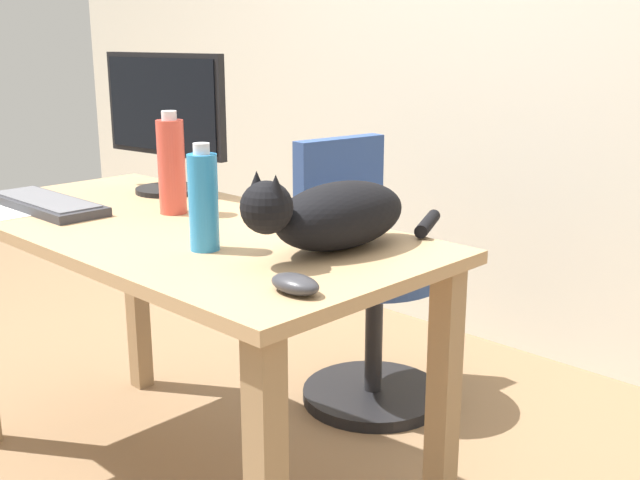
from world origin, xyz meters
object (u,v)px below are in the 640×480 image
object	(u,v)px
office_chair	(364,293)
spray_bottle	(203,201)
keyboard	(46,203)
cat	(334,214)
water_bottle	(171,166)
computer_mouse	(295,284)
monitor	(165,118)

from	to	relation	value
office_chair	spray_bottle	size ratio (longest dim) A/B	3.73
keyboard	cat	distance (m)	0.90
cat	water_bottle	xyz separation A→B (m)	(-0.56, -0.03, 0.05)
computer_mouse	spray_bottle	bearing A→B (deg)	169.19
office_chair	monitor	size ratio (longest dim) A/B	1.86
monitor	water_bottle	bearing A→B (deg)	-32.27
cat	keyboard	bearing A→B (deg)	-164.19
office_chair	cat	xyz separation A→B (m)	(0.49, -0.67, 0.46)
monitor	cat	bearing A→B (deg)	-8.69
keyboard	computer_mouse	xyz separation A→B (m)	(1.02, -0.02, 0.00)
office_chair	computer_mouse	xyz separation A→B (m)	(0.64, -0.94, 0.40)
cat	water_bottle	world-z (taller)	water_bottle
keyboard	spray_bottle	bearing A→B (deg)	3.86
water_bottle	keyboard	bearing A→B (deg)	-144.96
spray_bottle	cat	bearing A→B (deg)	44.28
monitor	keyboard	bearing A→B (deg)	-98.63
monitor	cat	distance (m)	0.83
office_chair	monitor	bearing A→B (deg)	-120.32
office_chair	computer_mouse	distance (m)	1.21
computer_mouse	cat	bearing A→B (deg)	120.05
office_chair	cat	distance (m)	0.95
monitor	water_bottle	distance (m)	0.31
monitor	keyboard	world-z (taller)	monitor
office_chair	keyboard	distance (m)	1.07
water_bottle	spray_bottle	distance (m)	0.39
computer_mouse	water_bottle	world-z (taller)	water_bottle
spray_bottle	water_bottle	bearing A→B (deg)	154.76
water_bottle	spray_bottle	size ratio (longest dim) A/B	1.15
water_bottle	computer_mouse	bearing A→B (deg)	-18.28
office_chair	water_bottle	world-z (taller)	water_bottle
office_chair	keyboard	xyz separation A→B (m)	(-0.38, -0.92, 0.40)
water_bottle	monitor	bearing A→B (deg)	147.73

